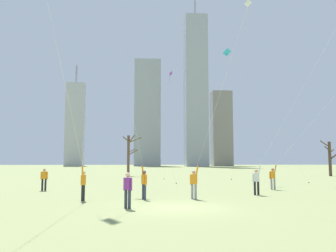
{
  "coord_description": "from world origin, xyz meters",
  "views": [
    {
      "loc": [
        -1.57,
        -16.41,
        2.13
      ],
      "look_at": [
        0.0,
        6.0,
        4.39
      ],
      "focal_mm": 37.53,
      "sensor_mm": 36.0,
      "label": 1
    }
  ],
  "objects_px": {
    "kite_flyer_far_back_yellow": "(289,119)",
    "kite_flyer_foreground_left_green": "(71,123)",
    "distant_kite_drifting_right_teal": "(232,60)",
    "bare_tree_left_of_center": "(330,158)",
    "bare_tree_far_right_edge": "(129,153)",
    "distant_kite_high_overhead_purple": "(170,86)",
    "kite_flyer_midfield_center_orange": "(127,92)",
    "bystander_watching_nearby": "(128,188)",
    "kite_flyer_midfield_right_blue": "(212,123)",
    "kite_flyer_midfield_left_pink": "(287,159)",
    "bystander_far_off_by_trees": "(44,178)",
    "distant_kite_drifting_left_white": "(246,23)"
  },
  "relations": [
    {
      "from": "kite_flyer_far_back_yellow",
      "to": "kite_flyer_foreground_left_green",
      "type": "xyz_separation_m",
      "value": [
        -13.12,
        -4.19,
        -0.81
      ]
    },
    {
      "from": "kite_flyer_far_back_yellow",
      "to": "distant_kite_drifting_right_teal",
      "type": "relative_size",
      "value": 1.36
    },
    {
      "from": "bare_tree_left_of_center",
      "to": "bare_tree_far_right_edge",
      "type": "relative_size",
      "value": 0.88
    },
    {
      "from": "distant_kite_high_overhead_purple",
      "to": "bare_tree_far_right_edge",
      "type": "xyz_separation_m",
      "value": [
        -5.65,
        5.46,
        -8.98
      ]
    },
    {
      "from": "kite_flyer_midfield_center_orange",
      "to": "distant_kite_drifting_right_teal",
      "type": "height_order",
      "value": "kite_flyer_midfield_center_orange"
    },
    {
      "from": "kite_flyer_foreground_left_green",
      "to": "bystander_watching_nearby",
      "type": "height_order",
      "value": "kite_flyer_foreground_left_green"
    },
    {
      "from": "kite_flyer_midfield_right_blue",
      "to": "kite_flyer_far_back_yellow",
      "type": "distance_m",
      "value": 6.24
    },
    {
      "from": "kite_flyer_midfield_center_orange",
      "to": "distant_kite_drifting_right_teal",
      "type": "bearing_deg",
      "value": 55.26
    },
    {
      "from": "kite_flyer_midfield_center_orange",
      "to": "bare_tree_left_of_center",
      "type": "relative_size",
      "value": 4.3
    },
    {
      "from": "kite_flyer_midfield_center_orange",
      "to": "distant_kite_high_overhead_purple",
      "type": "height_order",
      "value": "kite_flyer_midfield_center_orange"
    },
    {
      "from": "distant_kite_drifting_right_teal",
      "to": "bare_tree_left_of_center",
      "type": "distance_m",
      "value": 23.82
    },
    {
      "from": "kite_flyer_midfield_center_orange",
      "to": "kite_flyer_foreground_left_green",
      "type": "xyz_separation_m",
      "value": [
        -2.61,
        -3.8,
        -2.34
      ]
    },
    {
      "from": "bystander_watching_nearby",
      "to": "bare_tree_far_right_edge",
      "type": "xyz_separation_m",
      "value": [
        -1.41,
        35.9,
        2.44
      ]
    },
    {
      "from": "kite_flyer_midfield_left_pink",
      "to": "kite_flyer_foreground_left_green",
      "type": "relative_size",
      "value": 0.8
    },
    {
      "from": "kite_flyer_midfield_left_pink",
      "to": "bare_tree_far_right_edge",
      "type": "height_order",
      "value": "kite_flyer_midfield_left_pink"
    },
    {
      "from": "kite_flyer_foreground_left_green",
      "to": "bare_tree_left_of_center",
      "type": "bearing_deg",
      "value": 45.76
    },
    {
      "from": "bystander_far_off_by_trees",
      "to": "distant_kite_high_overhead_purple",
      "type": "distance_m",
      "value": 25.55
    },
    {
      "from": "distant_kite_drifting_left_white",
      "to": "distant_kite_drifting_right_teal",
      "type": "xyz_separation_m",
      "value": [
        -2.76,
        -3.42,
        -5.73
      ]
    },
    {
      "from": "kite_flyer_midfield_left_pink",
      "to": "bystander_watching_nearby",
      "type": "distance_m",
      "value": 14.99
    },
    {
      "from": "bare_tree_left_of_center",
      "to": "bare_tree_far_right_edge",
      "type": "height_order",
      "value": "bare_tree_far_right_edge"
    },
    {
      "from": "kite_flyer_foreground_left_green",
      "to": "bystander_far_off_by_trees",
      "type": "xyz_separation_m",
      "value": [
        -3.57,
        8.62,
        -3.15
      ]
    },
    {
      "from": "kite_flyer_midfield_right_blue",
      "to": "kite_flyer_foreground_left_green",
      "type": "height_order",
      "value": "kite_flyer_midfield_right_blue"
    },
    {
      "from": "kite_flyer_midfield_left_pink",
      "to": "bare_tree_far_right_edge",
      "type": "distance_m",
      "value": 29.37
    },
    {
      "from": "kite_flyer_midfield_center_orange",
      "to": "distant_kite_drifting_left_white",
      "type": "xyz_separation_m",
      "value": [
        13.47,
        18.86,
        12.58
      ]
    },
    {
      "from": "distant_kite_drifting_right_teal",
      "to": "kite_flyer_midfield_right_blue",
      "type": "bearing_deg",
      "value": -108.09
    },
    {
      "from": "kite_flyer_far_back_yellow",
      "to": "bystander_watching_nearby",
      "type": "bearing_deg",
      "value": -150.07
    },
    {
      "from": "kite_flyer_foreground_left_green",
      "to": "bare_tree_left_of_center",
      "type": "height_order",
      "value": "kite_flyer_foreground_left_green"
    },
    {
      "from": "kite_flyer_foreground_left_green",
      "to": "distant_kite_high_overhead_purple",
      "type": "relative_size",
      "value": 1.06
    },
    {
      "from": "kite_flyer_foreground_left_green",
      "to": "kite_flyer_midfield_center_orange",
      "type": "bearing_deg",
      "value": 55.57
    },
    {
      "from": "distant_kite_drifting_left_white",
      "to": "distant_kite_high_overhead_purple",
      "type": "xyz_separation_m",
      "value": [
        -8.87,
        6.12,
        -6.65
      ]
    },
    {
      "from": "bystander_far_off_by_trees",
      "to": "distant_kite_drifting_right_teal",
      "type": "xyz_separation_m",
      "value": [
        16.89,
        10.62,
        12.34
      ]
    },
    {
      "from": "kite_flyer_foreground_left_green",
      "to": "bare_tree_far_right_edge",
      "type": "distance_m",
      "value": 34.28
    },
    {
      "from": "kite_flyer_midfield_center_orange",
      "to": "bare_tree_left_of_center",
      "type": "distance_m",
      "value": 39.7
    },
    {
      "from": "kite_flyer_foreground_left_green",
      "to": "distant_kite_drifting_right_teal",
      "type": "xyz_separation_m",
      "value": [
        13.32,
        19.24,
        9.19
      ]
    },
    {
      "from": "kite_flyer_midfield_right_blue",
      "to": "distant_kite_drifting_left_white",
      "type": "bearing_deg",
      "value": 67.98
    },
    {
      "from": "kite_flyer_midfield_right_blue",
      "to": "distant_kite_high_overhead_purple",
      "type": "relative_size",
      "value": 1.4
    },
    {
      "from": "bystander_far_off_by_trees",
      "to": "distant_kite_high_overhead_purple",
      "type": "height_order",
      "value": "distant_kite_high_overhead_purple"
    },
    {
      "from": "kite_flyer_midfield_right_blue",
      "to": "distant_kite_drifting_right_teal",
      "type": "bearing_deg",
      "value": 71.91
    },
    {
      "from": "kite_flyer_midfield_right_blue",
      "to": "distant_kite_drifting_right_teal",
      "type": "xyz_separation_m",
      "value": [
        5.8,
        17.74,
        8.97
      ]
    },
    {
      "from": "kite_flyer_far_back_yellow",
      "to": "bare_tree_far_right_edge",
      "type": "relative_size",
      "value": 3.36
    },
    {
      "from": "bare_tree_far_right_edge",
      "to": "kite_flyer_midfield_center_orange",
      "type": "bearing_deg",
      "value": -88.02
    },
    {
      "from": "distant_kite_drifting_left_white",
      "to": "distant_kite_high_overhead_purple",
      "type": "distance_m",
      "value": 12.67
    },
    {
      "from": "kite_flyer_foreground_left_green",
      "to": "distant_kite_drifting_right_teal",
      "type": "distance_m",
      "value": 25.14
    },
    {
      "from": "kite_flyer_midfield_center_orange",
      "to": "kite_flyer_midfield_left_pink",
      "type": "relative_size",
      "value": 1.81
    },
    {
      "from": "bystander_watching_nearby",
      "to": "distant_kite_high_overhead_purple",
      "type": "bearing_deg",
      "value": 82.07
    },
    {
      "from": "bystander_far_off_by_trees",
      "to": "distant_kite_drifting_right_teal",
      "type": "relative_size",
      "value": 0.11
    },
    {
      "from": "bare_tree_far_right_edge",
      "to": "distant_kite_drifting_left_white",
      "type": "bearing_deg",
      "value": -38.56
    },
    {
      "from": "kite_flyer_midfield_right_blue",
      "to": "kite_flyer_foreground_left_green",
      "type": "relative_size",
      "value": 1.32
    },
    {
      "from": "kite_flyer_midfield_center_orange",
      "to": "bystander_far_off_by_trees",
      "type": "relative_size",
      "value": 13.96
    },
    {
      "from": "distant_kite_drifting_right_teal",
      "to": "kite_flyer_midfield_center_orange",
      "type": "bearing_deg",
      "value": -124.74
    }
  ]
}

